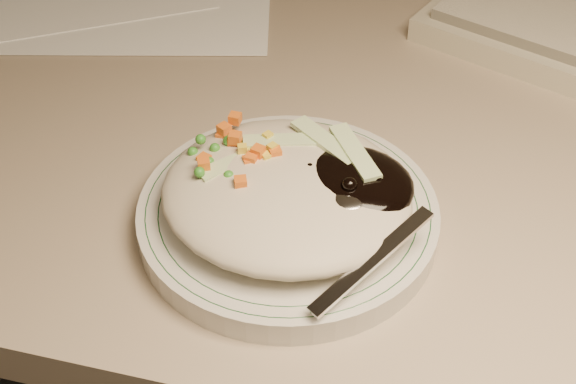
# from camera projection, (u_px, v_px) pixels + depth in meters

# --- Properties ---
(desk) EXTENTS (1.40, 0.70, 0.74)m
(desk) POSITION_uv_depth(u_px,v_px,m) (399.00, 252.00, 0.89)
(desk) COLOR gray
(desk) RESTS_ON ground
(plate) EXTENTS (0.24, 0.24, 0.02)m
(plate) POSITION_uv_depth(u_px,v_px,m) (288.00, 216.00, 0.63)
(plate) COLOR silver
(plate) RESTS_ON desk
(plate_rim) EXTENTS (0.22, 0.22, 0.00)m
(plate_rim) POSITION_uv_depth(u_px,v_px,m) (288.00, 207.00, 0.62)
(plate_rim) COLOR #144723
(plate_rim) RESTS_ON plate
(meal) EXTENTS (0.21, 0.19, 0.05)m
(meal) POSITION_uv_depth(u_px,v_px,m) (293.00, 188.00, 0.61)
(meal) COLOR #AFA48E
(meal) RESTS_ON plate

